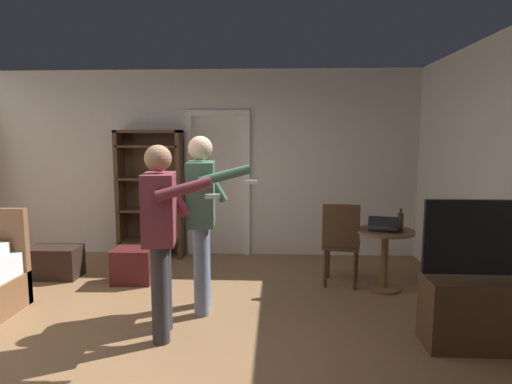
# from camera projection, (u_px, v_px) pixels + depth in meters

# --- Properties ---
(ground_plane) EXTENTS (6.96, 6.96, 0.00)m
(ground_plane) POSITION_uv_depth(u_px,v_px,m) (147.00, 336.00, 3.79)
(ground_plane) COLOR olive
(wall_back) EXTENTS (6.57, 0.12, 2.71)m
(wall_back) POSITION_uv_depth(u_px,v_px,m) (201.00, 163.00, 6.38)
(wall_back) COLOR silver
(wall_back) RESTS_ON ground_plane
(doorway_frame) EXTENTS (0.93, 0.08, 2.13)m
(doorway_frame) POSITION_uv_depth(u_px,v_px,m) (218.00, 173.00, 6.30)
(doorway_frame) COLOR white
(doorway_frame) RESTS_ON ground_plane
(bookshelf) EXTENTS (0.94, 0.32, 1.85)m
(bookshelf) POSITION_uv_depth(u_px,v_px,m) (151.00, 189.00, 6.23)
(bookshelf) COLOR #4C331E
(bookshelf) RESTS_ON ground_plane
(tv_flatscreen) EXTENTS (1.06, 0.40, 1.25)m
(tv_flatscreen) POSITION_uv_depth(u_px,v_px,m) (484.00, 303.00, 3.56)
(tv_flatscreen) COLOR #4C331E
(tv_flatscreen) RESTS_ON ground_plane
(side_table) EXTENTS (0.65, 0.65, 0.70)m
(side_table) POSITION_uv_depth(u_px,v_px,m) (385.00, 249.00, 4.90)
(side_table) COLOR brown
(side_table) RESTS_ON ground_plane
(laptop) EXTENTS (0.39, 0.39, 0.16)m
(laptop) POSITION_uv_depth(u_px,v_px,m) (383.00, 226.00, 4.82)
(laptop) COLOR black
(laptop) RESTS_ON side_table
(bottle_on_table) EXTENTS (0.06, 0.06, 0.26)m
(bottle_on_table) POSITION_uv_depth(u_px,v_px,m) (400.00, 222.00, 4.77)
(bottle_on_table) COLOR #3B2C17
(bottle_on_table) RESTS_ON side_table
(wooden_chair) EXTENTS (0.50, 0.50, 0.99)m
(wooden_chair) POSITION_uv_depth(u_px,v_px,m) (341.00, 241.00, 5.01)
(wooden_chair) COLOR #4C331E
(wooden_chair) RESTS_ON ground_plane
(person_blue_shirt) EXTENTS (0.72, 0.63, 1.69)m
(person_blue_shirt) POSITION_uv_depth(u_px,v_px,m) (161.00, 227.00, 3.69)
(person_blue_shirt) COLOR #333338
(person_blue_shirt) RESTS_ON ground_plane
(person_striped_shirt) EXTENTS (0.72, 0.63, 1.76)m
(person_striped_shirt) POSITION_uv_depth(u_px,v_px,m) (202.00, 210.00, 4.25)
(person_striped_shirt) COLOR slate
(person_striped_shirt) RESTS_ON ground_plane
(suitcase_dark) EXTENTS (0.63, 0.39, 0.39)m
(suitcase_dark) POSITION_uv_depth(u_px,v_px,m) (55.00, 262.00, 5.37)
(suitcase_dark) COLOR black
(suitcase_dark) RESTS_ON ground_plane
(suitcase_small) EXTENTS (0.48, 0.40, 0.42)m
(suitcase_small) POSITION_uv_depth(u_px,v_px,m) (134.00, 265.00, 5.19)
(suitcase_small) COLOR #4C1919
(suitcase_small) RESTS_ON ground_plane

